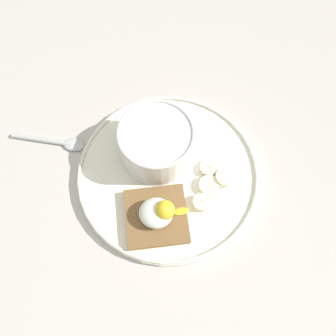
{
  "coord_description": "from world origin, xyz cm",
  "views": [
    {
      "loc": [
        -1.5,
        23.43,
        58.35
      ],
      "look_at": [
        0.0,
        0.0,
        5.0
      ],
      "focal_mm": 40.0,
      "sensor_mm": 36.0,
      "label": 1
    }
  ],
  "objects_px": {
    "banana_slice_front": "(209,186)",
    "banana_slice_right": "(209,168)",
    "poached_egg": "(158,212)",
    "banana_slice_back": "(224,178)",
    "banana_slice_left": "(202,203)",
    "oatmeal_bowl": "(156,143)",
    "toast_slice": "(156,217)",
    "spoon": "(57,142)"
  },
  "relations": [
    {
      "from": "banana_slice_front",
      "to": "banana_slice_left",
      "type": "distance_m",
      "value": 0.03
    },
    {
      "from": "toast_slice",
      "to": "banana_slice_back",
      "type": "relative_size",
      "value": 3.16
    },
    {
      "from": "banana_slice_right",
      "to": "toast_slice",
      "type": "bearing_deg",
      "value": 47.61
    },
    {
      "from": "banana_slice_front",
      "to": "banana_slice_right",
      "type": "height_order",
      "value": "same"
    },
    {
      "from": "oatmeal_bowl",
      "to": "spoon",
      "type": "relative_size",
      "value": 0.94
    },
    {
      "from": "toast_slice",
      "to": "banana_slice_left",
      "type": "relative_size",
      "value": 2.78
    },
    {
      "from": "poached_egg",
      "to": "banana_slice_back",
      "type": "bearing_deg",
      "value": -144.98
    },
    {
      "from": "banana_slice_back",
      "to": "spoon",
      "type": "relative_size",
      "value": 0.27
    },
    {
      "from": "banana_slice_left",
      "to": "banana_slice_right",
      "type": "height_order",
      "value": "banana_slice_left"
    },
    {
      "from": "banana_slice_left",
      "to": "spoon",
      "type": "height_order",
      "value": "banana_slice_left"
    },
    {
      "from": "oatmeal_bowl",
      "to": "poached_egg",
      "type": "height_order",
      "value": "oatmeal_bowl"
    },
    {
      "from": "oatmeal_bowl",
      "to": "banana_slice_left",
      "type": "relative_size",
      "value": 3.07
    },
    {
      "from": "toast_slice",
      "to": "banana_slice_front",
      "type": "relative_size",
      "value": 3.15
    },
    {
      "from": "poached_egg",
      "to": "banana_slice_back",
      "type": "distance_m",
      "value": 0.12
    },
    {
      "from": "banana_slice_left",
      "to": "spoon",
      "type": "bearing_deg",
      "value": -21.34
    },
    {
      "from": "toast_slice",
      "to": "banana_slice_left",
      "type": "height_order",
      "value": "same"
    },
    {
      "from": "oatmeal_bowl",
      "to": "banana_slice_right",
      "type": "relative_size",
      "value": 3.18
    },
    {
      "from": "banana_slice_left",
      "to": "banana_slice_back",
      "type": "relative_size",
      "value": 1.14
    },
    {
      "from": "banana_slice_right",
      "to": "banana_slice_back",
      "type": "bearing_deg",
      "value": 144.61
    },
    {
      "from": "oatmeal_bowl",
      "to": "toast_slice",
      "type": "xyz_separation_m",
      "value": [
        -0.01,
        0.11,
        -0.03
      ]
    },
    {
      "from": "poached_egg",
      "to": "banana_slice_back",
      "type": "xyz_separation_m",
      "value": [
        -0.1,
        -0.07,
        -0.02
      ]
    },
    {
      "from": "poached_egg",
      "to": "banana_slice_front",
      "type": "bearing_deg",
      "value": -143.77
    },
    {
      "from": "banana_slice_right",
      "to": "spoon",
      "type": "distance_m",
      "value": 0.26
    },
    {
      "from": "poached_egg",
      "to": "banana_slice_left",
      "type": "bearing_deg",
      "value": -158.1
    },
    {
      "from": "banana_slice_right",
      "to": "banana_slice_left",
      "type": "bearing_deg",
      "value": 80.04
    },
    {
      "from": "banana_slice_front",
      "to": "toast_slice",
      "type": "bearing_deg",
      "value": 35.39
    },
    {
      "from": "banana_slice_back",
      "to": "banana_slice_right",
      "type": "bearing_deg",
      "value": -35.39
    },
    {
      "from": "banana_slice_right",
      "to": "spoon",
      "type": "bearing_deg",
      "value": -8.17
    },
    {
      "from": "banana_slice_front",
      "to": "banana_slice_right",
      "type": "relative_size",
      "value": 0.92
    },
    {
      "from": "spoon",
      "to": "oatmeal_bowl",
      "type": "bearing_deg",
      "value": 176.04
    },
    {
      "from": "spoon",
      "to": "banana_slice_back",
      "type": "bearing_deg",
      "value": 169.21
    },
    {
      "from": "banana_slice_back",
      "to": "poached_egg",
      "type": "bearing_deg",
      "value": 35.02
    },
    {
      "from": "poached_egg",
      "to": "banana_slice_left",
      "type": "xyz_separation_m",
      "value": [
        -0.06,
        -0.03,
        -0.02
      ]
    },
    {
      "from": "banana_slice_front",
      "to": "banana_slice_back",
      "type": "distance_m",
      "value": 0.03
    },
    {
      "from": "toast_slice",
      "to": "poached_egg",
      "type": "height_order",
      "value": "poached_egg"
    },
    {
      "from": "banana_slice_front",
      "to": "spoon",
      "type": "height_order",
      "value": "banana_slice_front"
    },
    {
      "from": "toast_slice",
      "to": "banana_slice_right",
      "type": "xyz_separation_m",
      "value": [
        -0.08,
        -0.09,
        -0.0
      ]
    },
    {
      "from": "banana_slice_back",
      "to": "toast_slice",
      "type": "bearing_deg",
      "value": 34.39
    },
    {
      "from": "poached_egg",
      "to": "banana_slice_front",
      "type": "height_order",
      "value": "poached_egg"
    },
    {
      "from": "banana_slice_front",
      "to": "banana_slice_left",
      "type": "xyz_separation_m",
      "value": [
        0.01,
        0.03,
        0.0
      ]
    },
    {
      "from": "poached_egg",
      "to": "spoon",
      "type": "distance_m",
      "value": 0.22
    },
    {
      "from": "oatmeal_bowl",
      "to": "banana_slice_right",
      "type": "bearing_deg",
      "value": 163.82
    }
  ]
}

